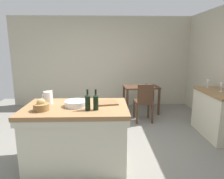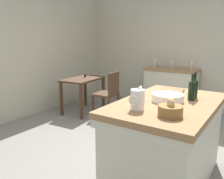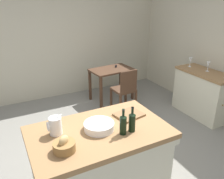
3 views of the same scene
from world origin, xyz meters
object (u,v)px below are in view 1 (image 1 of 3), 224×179
wash_bowl (76,103)px  wine_glass_left (222,85)px  side_cabinet (216,114)px  pitcher (48,97)px  island_table (77,133)px  bread_basket (41,106)px  wine_glass_middle (208,82)px  wooden_chair (144,101)px  cutting_board (107,103)px  wine_bottle_dark (96,102)px  writing_desk (141,91)px  wine_bottle_amber (88,102)px

wash_bowl → wine_glass_left: size_ratio=1.77×
side_cabinet → pitcher: pitcher is taller
island_table → wash_bowl: bearing=73.2°
bread_basket → wine_glass_middle: wine_glass_middle is taller
pitcher → wine_glass_left: pitcher is taller
wooden_chair → cutting_board: (-0.87, -1.56, 0.41)m
island_table → wine_glass_left: bearing=19.1°
wooden_chair → wine_bottle_dark: (-1.02, -1.86, 0.51)m
wine_glass_left → pitcher: bearing=-165.8°
pitcher → wine_glass_left: 3.18m
wine_glass_left → wine_glass_middle: (-0.07, 0.38, 0.00)m
writing_desk → wine_bottle_amber: (-1.18, -2.53, 0.41)m
pitcher → wash_bowl: 0.45m
side_cabinet → cutting_board: bearing=-160.1°
wooden_chair → bread_basket: 2.59m
writing_desk → bread_basket: (-1.80, -2.53, 0.35)m
wine_glass_left → writing_desk: bearing=132.0°
island_table → writing_desk: 2.73m
island_table → pitcher: 0.68m
wash_bowl → bread_basket: size_ratio=1.56×
cutting_board → side_cabinet: bearing=19.9°
wine_bottle_amber → wine_glass_middle: wine_bottle_amber is taller
pitcher → bread_basket: bearing=-90.8°
island_table → wine_glass_middle: wine_glass_middle is taller
writing_desk → pitcher: size_ratio=4.09×
island_table → wine_glass_left: (2.66, 0.92, 0.53)m
side_cabinet → wooden_chair: bearing=149.0°
bread_basket → wine_glass_middle: bearing=26.0°
wine_bottle_amber → writing_desk: bearing=65.1°
wine_bottle_dark → wine_glass_left: wine_bottle_dark is taller
pitcher → wine_glass_left: bearing=14.2°
island_table → wash_bowl: wash_bowl is taller
bread_basket → wine_bottle_amber: size_ratio=0.73×
wine_bottle_dark → cutting_board: bearing=63.9°
wine_glass_middle → side_cabinet: bearing=-86.7°
cutting_board → writing_desk: bearing=67.6°
wooden_chair → wine_glass_left: size_ratio=5.00×
writing_desk → wine_bottle_dark: (-1.07, -2.53, 0.41)m
side_cabinet → pitcher: (-3.04, -0.77, 0.55)m
wash_bowl → wine_bottle_dark: size_ratio=1.16×
side_cabinet → wine_glass_middle: size_ratio=6.01×
pitcher → wine_glass_middle: pitcher is taller
writing_desk → wine_glass_left: size_ratio=5.16×
writing_desk → cutting_board: cutting_board is taller
writing_desk → bread_basket: 3.13m
island_table → wooden_chair: size_ratio=1.62×
wine_bottle_amber → wine_glass_left: 2.70m
bread_basket → wine_bottle_amber: (0.62, -0.00, 0.06)m
island_table → writing_desk: island_table is taller
wooden_chair → wine_glass_middle: size_ratio=4.90×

